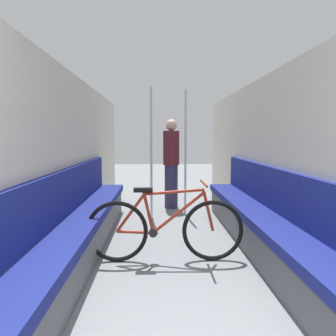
{
  "coord_description": "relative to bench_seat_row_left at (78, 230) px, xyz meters",
  "views": [
    {
      "loc": [
        -0.18,
        -0.84,
        1.33
      ],
      "look_at": [
        -0.05,
        3.04,
        0.96
      ],
      "focal_mm": 35.0,
      "sensor_mm": 36.0,
      "label": 1
    }
  ],
  "objects": [
    {
      "name": "bicycle",
      "position": [
        0.94,
        -0.11,
        0.04
      ],
      "size": [
        1.68,
        0.46,
        0.85
      ],
      "rotation": [
        0.0,
        0.0,
        0.28
      ],
      "color": "black",
      "rests_on": "ground"
    },
    {
      "name": "grab_pole_near",
      "position": [
        0.77,
        1.72,
        0.71
      ],
      "size": [
        0.08,
        0.08,
        2.11
      ],
      "color": "gray",
      "rests_on": "ground"
    },
    {
      "name": "wall_right",
      "position": [
        2.32,
        0.22,
        0.75
      ],
      "size": [
        0.1,
        8.97,
        2.13
      ],
      "primitive_type": "cube",
      "color": "beige",
      "rests_on": "ground"
    },
    {
      "name": "bench_seat_row_left",
      "position": [
        0.0,
        0.0,
        0.0
      ],
      "size": [
        0.44,
        4.68,
        0.97
      ],
      "color": "#5B5B60",
      "rests_on": "ground"
    },
    {
      "name": "grab_pole_far",
      "position": [
        1.34,
        1.97,
        0.71
      ],
      "size": [
        0.08,
        0.08,
        2.11
      ],
      "color": "gray",
      "rests_on": "ground"
    },
    {
      "name": "passenger_standing",
      "position": [
        1.13,
        2.54,
        0.53
      ],
      "size": [
        0.3,
        0.3,
        1.65
      ],
      "rotation": [
        0.0,
        0.0,
        -0.74
      ],
      "color": "#332D4C",
      "rests_on": "ground"
    },
    {
      "name": "wall_left",
      "position": [
        -0.24,
        0.22,
        0.75
      ],
      "size": [
        0.1,
        8.97,
        2.13
      ],
      "primitive_type": "cube",
      "color": "beige",
      "rests_on": "ground"
    },
    {
      "name": "bench_seat_row_right",
      "position": [
        2.08,
        0.0,
        0.0
      ],
      "size": [
        0.44,
        4.68,
        0.97
      ],
      "color": "#5B5B60",
      "rests_on": "ground"
    }
  ]
}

